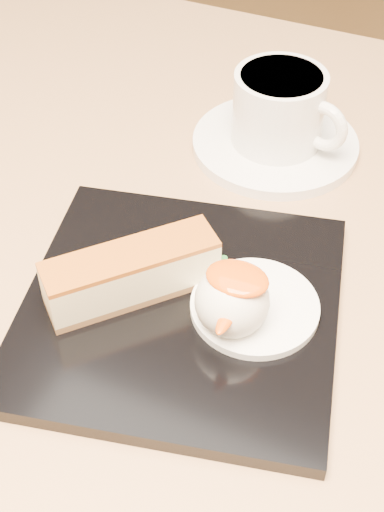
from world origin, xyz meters
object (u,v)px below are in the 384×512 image
at_px(cheesecake, 131,273).
at_px(coffee_cup, 281,108).
at_px(dessert_plate, 181,308).
at_px(saucer, 275,144).
at_px(table, 188,374).
at_px(ice_cream_scoop, 232,301).

height_order(cheesecake, coffee_cup, coffee_cup).
xyz_separation_m(dessert_plate, saucer, (-0.00, 0.22, -0.00)).
height_order(table, ice_cream_scoop, ice_cream_scoop).
distance_m(table, saucer, 0.23).
distance_m(cheesecake, saucer, 0.22).
xyz_separation_m(cheesecake, ice_cream_scoop, (0.08, 0.00, 0.01)).
relative_size(saucer, coffee_cup, 1.40).
xyz_separation_m(table, coffee_cup, (0.02, 0.16, 0.20)).
height_order(table, cheesecake, cheesecake).
height_order(saucer, coffee_cup, coffee_cup).
height_order(ice_cream_scoop, saucer, ice_cream_scoop).
height_order(ice_cream_scoop, coffee_cup, coffee_cup).
bearing_deg(saucer, ice_cream_scoop, -78.77).
bearing_deg(cheesecake, dessert_plate, -39.31).
bearing_deg(dessert_plate, ice_cream_scoop, -7.13).
bearing_deg(table, saucer, 84.17).
bearing_deg(table, dessert_plate, -70.29).
distance_m(table, dessert_plate, 0.17).
bearing_deg(coffee_cup, cheesecake, -85.13).
bearing_deg(dessert_plate, cheesecake, -171.87).
height_order(dessert_plate, ice_cream_scoop, ice_cream_scoop).
bearing_deg(table, coffee_cup, 83.45).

